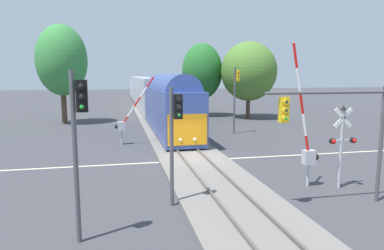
# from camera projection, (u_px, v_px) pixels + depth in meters

# --- Properties ---
(ground_plane) EXTENTS (220.00, 220.00, 0.00)m
(ground_plane) POSITION_uv_depth(u_px,v_px,m) (193.00, 161.00, 22.22)
(ground_plane) COLOR #3D3D42
(road_centre_stripe) EXTENTS (44.00, 0.20, 0.01)m
(road_centre_stripe) POSITION_uv_depth(u_px,v_px,m) (193.00, 160.00, 22.22)
(road_centre_stripe) COLOR beige
(road_centre_stripe) RESTS_ON ground
(railway_track) EXTENTS (4.40, 80.00, 0.32)m
(railway_track) POSITION_uv_depth(u_px,v_px,m) (193.00, 159.00, 22.20)
(railway_track) COLOR slate
(railway_track) RESTS_ON ground
(commuter_train) EXTENTS (3.04, 65.29, 5.16)m
(commuter_train) POSITION_uv_depth(u_px,v_px,m) (148.00, 92.00, 53.32)
(commuter_train) COLOR #384C93
(commuter_train) RESTS_ON railway_track
(crossing_gate_near) EXTENTS (1.64, 0.40, 6.88)m
(crossing_gate_near) POSITION_uv_depth(u_px,v_px,m) (308.00, 144.00, 16.82)
(crossing_gate_near) COLOR #B7B7BC
(crossing_gate_near) RESTS_ON ground
(crossing_signal_mast) EXTENTS (1.36, 0.44, 4.00)m
(crossing_signal_mast) POSITION_uv_depth(u_px,v_px,m) (342.00, 138.00, 16.50)
(crossing_signal_mast) COLOR #B2B2B7
(crossing_signal_mast) RESTS_ON ground
(crossing_gate_far) EXTENTS (3.14, 0.40, 5.28)m
(crossing_gate_far) POSITION_uv_depth(u_px,v_px,m) (124.00, 121.00, 27.08)
(crossing_gate_far) COLOR #B7B7BC
(crossing_gate_far) RESTS_ON ground
(traffic_signal_near_right) EXTENTS (5.76, 0.38, 4.97)m
(traffic_signal_near_right) POSITION_uv_depth(u_px,v_px,m) (349.00, 116.00, 14.21)
(traffic_signal_near_right) COLOR #4C4C51
(traffic_signal_near_right) RESTS_ON ground
(traffic_signal_far_side) EXTENTS (0.53, 0.38, 6.11)m
(traffic_signal_far_side) POSITION_uv_depth(u_px,v_px,m) (236.00, 90.00, 31.74)
(traffic_signal_far_side) COLOR #4C4C51
(traffic_signal_far_side) RESTS_ON ground
(traffic_signal_median) EXTENTS (0.53, 0.38, 4.95)m
(traffic_signal_median) POSITION_uv_depth(u_px,v_px,m) (175.00, 127.00, 14.15)
(traffic_signal_median) COLOR #4C4C51
(traffic_signal_median) RESTS_ON ground
(traffic_signal_near_left) EXTENTS (0.53, 0.38, 5.58)m
(traffic_signal_near_left) POSITION_uv_depth(u_px,v_px,m) (78.00, 129.00, 10.90)
(traffic_signal_near_left) COLOR #4C4C51
(traffic_signal_near_left) RESTS_ON ground
(elm_centre_background) EXTENTS (5.21, 5.21, 9.43)m
(elm_centre_background) POSITION_uv_depth(u_px,v_px,m) (202.00, 71.00, 45.07)
(elm_centre_background) COLOR brown
(elm_centre_background) RESTS_ON ground
(oak_far_right) EXTENTS (6.85, 6.85, 9.45)m
(oak_far_right) POSITION_uv_depth(u_px,v_px,m) (249.00, 71.00, 42.90)
(oak_far_right) COLOR #4C3828
(oak_far_right) RESTS_ON ground
(oak_behind_train) EXTENTS (5.46, 5.46, 10.83)m
(oak_behind_train) POSITION_uv_depth(u_px,v_px,m) (62.00, 60.00, 37.92)
(oak_behind_train) COLOR #4C3828
(oak_behind_train) RESTS_ON ground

